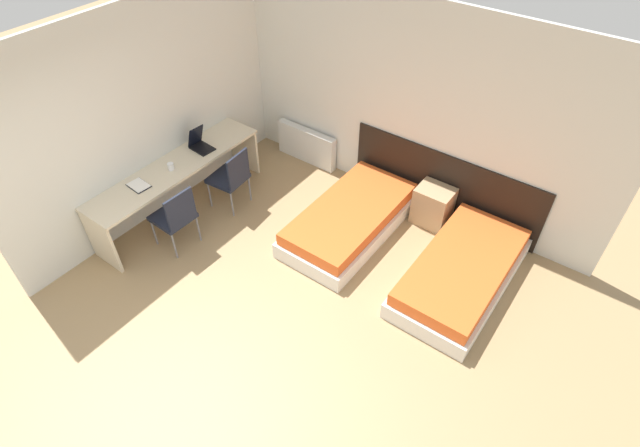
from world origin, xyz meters
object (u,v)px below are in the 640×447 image
object	(u,v)px
bed_near_window	(350,219)
nightstand	(433,206)
bed_near_door	(461,272)
chair_near_laptop	(231,176)
laptop	(200,144)
chair_near_notebook	(175,215)

from	to	relation	value
bed_near_window	nightstand	xyz separation A→B (m)	(0.77, 0.78, 0.08)
bed_near_window	bed_near_door	xyz separation A→B (m)	(1.54, 0.00, 0.00)
bed_near_window	bed_near_door	distance (m)	1.54
nightstand	chair_near_laptop	distance (m)	2.67
nightstand	laptop	xyz separation A→B (m)	(-2.83, -1.30, 0.54)
nightstand	chair_near_laptop	bearing A→B (deg)	-150.91
chair_near_laptop	laptop	distance (m)	0.59
nightstand	chair_near_notebook	bearing A→B (deg)	-135.87
chair_near_notebook	bed_near_window	bearing A→B (deg)	45.13
bed_near_door	nightstand	world-z (taller)	nightstand
laptop	chair_near_notebook	bearing A→B (deg)	-57.52
chair_near_laptop	laptop	bearing A→B (deg)	176.15
bed_near_window	chair_near_laptop	xyz separation A→B (m)	(-1.56, -0.51, 0.31)
nightstand	bed_near_window	bearing A→B (deg)	-134.51
bed_near_window	nightstand	distance (m)	1.10
bed_near_window	laptop	bearing A→B (deg)	-165.76
laptop	bed_near_door	bearing A→B (deg)	12.84
nightstand	laptop	distance (m)	3.16
nightstand	chair_near_notebook	size ratio (longest dim) A/B	0.61
chair_near_notebook	nightstand	bearing A→B (deg)	45.82
bed_near_door	chair_near_notebook	size ratio (longest dim) A/B	2.21
bed_near_door	chair_near_laptop	world-z (taller)	chair_near_laptop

